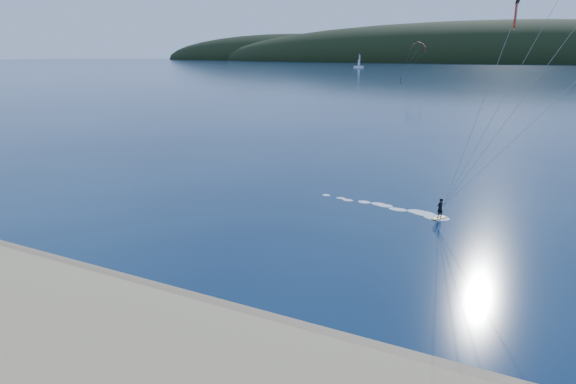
# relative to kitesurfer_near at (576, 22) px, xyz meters

# --- Properties ---
(ground) EXTENTS (1800.00, 1800.00, 0.00)m
(ground) POSITION_rel_kitesurfer_near_xyz_m (-14.41, -20.56, -14.02)
(ground) COLOR #081C3C
(ground) RESTS_ON ground
(wet_sand) EXTENTS (220.00, 2.50, 0.10)m
(wet_sand) POSITION_rel_kitesurfer_near_xyz_m (-14.41, -16.06, -13.97)
(wet_sand) COLOR #89724F
(wet_sand) RESTS_ON ground
(headland) EXTENTS (1200.00, 310.00, 140.00)m
(headland) POSITION_rel_kitesurfer_near_xyz_m (-13.78, 724.72, -14.02)
(headland) COLOR black
(headland) RESTS_ON ground
(kitesurfer_near) EXTENTS (21.91, 6.40, 16.96)m
(kitesurfer_near) POSITION_rel_kitesurfer_near_xyz_m (0.00, 0.00, 0.00)
(kitesurfer_near) COLOR #C38917
(kitesurfer_near) RESTS_ON ground
(kitesurfer_far) EXTENTS (12.01, 7.36, 16.48)m
(kitesurfer_far) POSITION_rel_kitesurfer_near_xyz_m (-46.37, 181.62, -0.59)
(kitesurfer_far) COLOR #C38917
(kitesurfer_far) RESTS_ON ground
(sailboat) EXTENTS (8.55, 5.58, 12.32)m
(sailboat) POSITION_rel_kitesurfer_near_xyz_m (-136.33, 375.57, -13.12)
(sailboat) COLOR white
(sailboat) RESTS_ON ground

